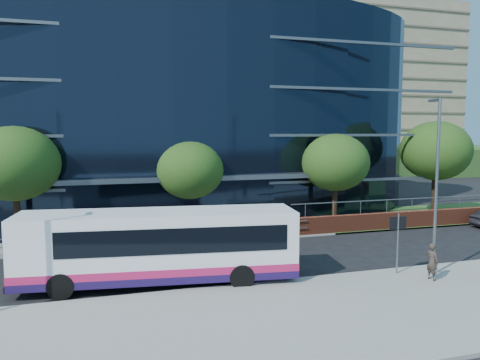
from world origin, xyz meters
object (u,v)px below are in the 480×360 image
object	(u,v)px
tree_far_d	(436,151)
city_bus	(161,246)
tree_dist_e	(337,146)
pedestrian_b	(432,261)
tree_far_b	(190,170)
tree_far_c	(336,163)
tree_far_a	(15,164)
street_sign	(398,231)
tree_dist_f	(422,147)
streetlight_east	(436,181)

from	to	relation	value
tree_far_d	city_bus	xyz separation A→B (m)	(-22.01, -9.53, -3.48)
tree_dist_e	pedestrian_b	bearing A→B (deg)	-113.45
tree_far_d	tree_dist_e	xyz separation A→B (m)	(8.00, 30.00, -0.65)
tree_far_d	pedestrian_b	bearing A→B (deg)	-129.49
tree_dist_e	city_bus	distance (m)	49.71
tree_far_b	tree_far_d	distance (m)	19.03
city_bus	tree_far_c	bearing A→B (deg)	40.60
pedestrian_b	tree_far_c	bearing A→B (deg)	-15.07
tree_far_a	tree_far_c	xyz separation A→B (m)	(20.00, 0.00, -0.33)
street_sign	tree_far_d	distance (m)	16.61
tree_far_b	city_bus	world-z (taller)	tree_far_b
tree_far_b	pedestrian_b	bearing A→B (deg)	-55.76
tree_far_b	tree_dist_f	size ratio (longest dim) A/B	1.00
tree_far_a	pedestrian_b	size ratio (longest dim) A/B	4.22
street_sign	tree_far_c	bearing A→B (deg)	76.71
tree_far_a	tree_dist_f	distance (m)	62.44
tree_far_b	tree_dist_e	world-z (taller)	tree_dist_e
streetlight_east	city_bus	distance (m)	12.59
tree_dist_f	pedestrian_b	world-z (taller)	tree_dist_f
pedestrian_b	street_sign	bearing A→B (deg)	28.21
tree_far_c	pedestrian_b	size ratio (longest dim) A/B	3.94
tree_far_b	tree_dist_e	bearing A→B (deg)	48.48
streetlight_east	tree_far_d	bearing A→B (deg)	50.60
tree_far_c	tree_dist_f	world-z (taller)	tree_far_c
tree_dist_f	streetlight_east	world-z (taller)	streetlight_east
tree_far_b	tree_far_d	bearing A→B (deg)	1.51
pedestrian_b	tree_far_a	bearing A→B (deg)	49.80
tree_far_a	tree_far_c	distance (m)	20.00
tree_far_c	tree_far_b	bearing A→B (deg)	177.14
tree_far_c	streetlight_east	size ratio (longest dim) A/B	0.81
street_sign	city_bus	distance (m)	10.72
tree_dist_f	tree_far_c	bearing A→B (deg)	-135.00
street_sign	city_bus	xyz separation A→B (m)	(-10.51, 2.05, -0.44)
tree_far_b	tree_dist_f	bearing A→B (deg)	37.08
tree_far_d	city_bus	world-z (taller)	tree_far_d
street_sign	tree_far_a	bearing A→B (deg)	148.83
tree_far_c	tree_far_d	size ratio (longest dim) A/B	0.87
tree_dist_e	tree_far_a	bearing A→B (deg)	-140.04
street_sign	tree_far_b	distance (m)	13.54
tree_far_a	streetlight_east	distance (m)	22.05
street_sign	tree_far_b	xyz separation A→B (m)	(-7.50, 11.09, 2.06)
tree_dist_f	city_bus	world-z (taller)	tree_dist_f
streetlight_east	city_bus	world-z (taller)	streetlight_east
tree_far_c	city_bus	world-z (taller)	tree_far_c
tree_dist_e	streetlight_east	bearing A→B (deg)	-113.11
tree_far_a	city_bus	size ratio (longest dim) A/B	0.57
tree_dist_f	city_bus	xyz separation A→B (m)	(-46.01, -41.53, -2.50)
street_sign	tree_dist_f	size ratio (longest dim) A/B	0.46
tree_far_a	tree_far_c	size ratio (longest dim) A/B	1.07
tree_far_d	streetlight_east	size ratio (longest dim) A/B	0.93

